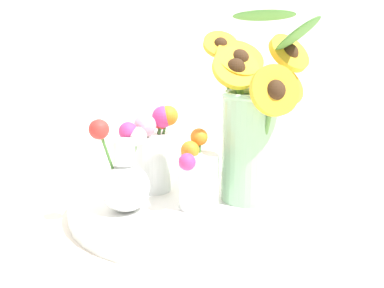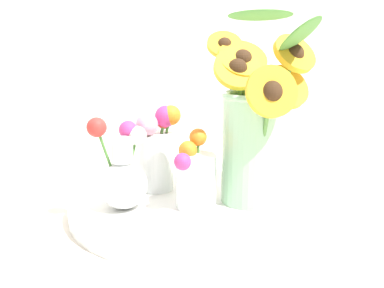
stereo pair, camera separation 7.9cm
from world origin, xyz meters
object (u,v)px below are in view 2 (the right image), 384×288
Objects in this scene: vase_small_center at (195,176)px; vase_small_back at (156,149)px; vase_bulb_right at (123,174)px; serving_tray at (192,204)px; mason_jar_sunflowers at (255,122)px.

vase_small_back reaches higher than vase_small_center.
vase_bulb_right is (-0.12, 0.03, 0.00)m from vase_small_center.
vase_small_back is at bearing 131.29° from serving_tray.
serving_tray is 2.73× the size of vase_bulb_right.
vase_bulb_right is 0.11m from vase_small_back.
vase_small_back is at bearing 48.62° from vase_bulb_right.
mason_jar_sunflowers is 0.14m from vase_small_center.
serving_tray is 3.29× the size of vase_small_center.
serving_tray is 1.32× the size of mason_jar_sunflowers.
serving_tray is at bearing 7.39° from vase_bulb_right.
vase_small_back is (-0.16, 0.09, -0.06)m from mason_jar_sunflowers.
vase_small_back is (-0.05, 0.06, 0.09)m from serving_tray.
mason_jar_sunflowers is 2.05× the size of vase_small_back.
serving_tray is 0.12m from vase_small_back.
vase_small_center is at bearing -63.76° from vase_small_back.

